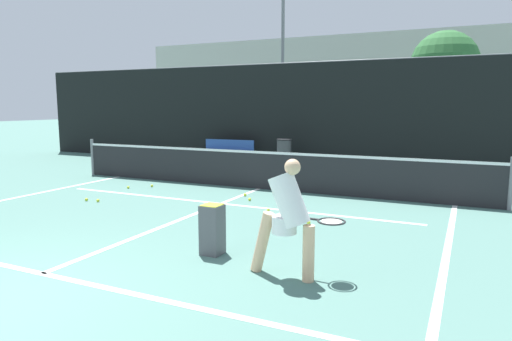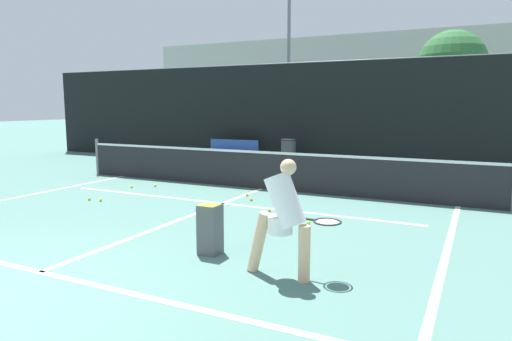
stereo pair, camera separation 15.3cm
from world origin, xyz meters
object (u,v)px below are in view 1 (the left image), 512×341
at_px(courtside_bench, 228,151).
at_px(trash_bin, 284,154).
at_px(ball_hopper, 212,228).
at_px(player_practicing, 288,214).
at_px(parked_car, 262,138).

distance_m(courtside_bench, trash_bin, 2.19).
bearing_deg(ball_hopper, player_practicing, -15.82).
height_order(player_practicing, ball_hopper, player_practicing).
relative_size(player_practicing, courtside_bench, 0.77).
height_order(trash_bin, parked_car, parked_car).
relative_size(ball_hopper, trash_bin, 0.73).
bearing_deg(courtside_bench, parked_car, 95.21).
bearing_deg(trash_bin, parked_car, 122.06).
relative_size(player_practicing, trash_bin, 1.51).
bearing_deg(player_practicing, courtside_bench, 126.24).
height_order(courtside_bench, trash_bin, trash_bin).
bearing_deg(parked_car, ball_hopper, -68.42).
relative_size(ball_hopper, courtside_bench, 0.38).
distance_m(player_practicing, ball_hopper, 1.38).
relative_size(courtside_bench, trash_bin, 1.95).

